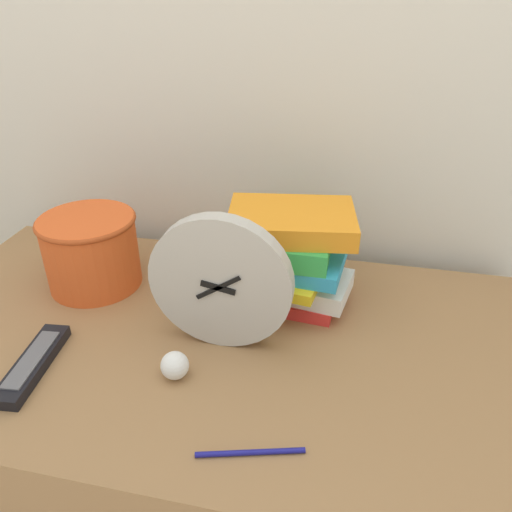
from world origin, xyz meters
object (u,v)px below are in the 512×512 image
(basket, at_px, (91,249))
(desk_clock, at_px, (220,283))
(crumpled_paper_ball, at_px, (175,365))
(book_stack, at_px, (285,255))
(tv_remote, at_px, (33,364))
(pen, at_px, (250,452))

(basket, bearing_deg, desk_clock, -22.29)
(basket, xyz_separation_m, crumpled_paper_ball, (0.26, -0.23, -0.06))
(desk_clock, height_order, crumpled_paper_ball, desk_clock)
(book_stack, height_order, tv_remote, book_stack)
(pen, bearing_deg, desk_clock, 114.37)
(book_stack, relative_size, pen, 1.80)
(book_stack, xyz_separation_m, tv_remote, (-0.38, -0.30, -0.09))
(desk_clock, xyz_separation_m, crumpled_paper_ball, (-0.05, -0.10, -0.10))
(crumpled_paper_ball, height_order, pen, crumpled_paper_ball)
(book_stack, height_order, pen, book_stack)
(basket, bearing_deg, crumpled_paper_ball, -41.42)
(desk_clock, distance_m, tv_remote, 0.34)
(pen, bearing_deg, crumpled_paper_ball, 141.34)
(book_stack, relative_size, tv_remote, 1.39)
(basket, xyz_separation_m, pen, (0.42, -0.36, -0.08))
(tv_remote, relative_size, crumpled_paper_ball, 4.12)
(crumpled_paper_ball, bearing_deg, book_stack, 62.47)
(desk_clock, distance_m, pen, 0.28)
(book_stack, bearing_deg, pen, -87.36)
(basket, distance_m, tv_remote, 0.28)
(tv_remote, xyz_separation_m, pen, (0.39, -0.09, -0.01))
(book_stack, height_order, crumpled_paper_ball, book_stack)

